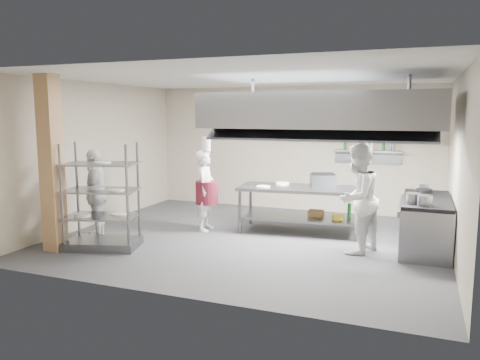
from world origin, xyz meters
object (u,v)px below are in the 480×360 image
at_px(cooking_range, 426,225).
at_px(pass_rack, 101,196).
at_px(chef_plating, 96,194).
at_px(stockpot, 413,198).
at_px(griddle, 323,180).
at_px(chef_head, 206,191).
at_px(chef_line, 357,199).
at_px(island, 300,209).

bearing_deg(cooking_range, pass_rack, -159.32).
relative_size(pass_rack, cooking_range, 0.93).
relative_size(chef_plating, stockpot, 7.13).
distance_m(chef_plating, stockpot, 5.64).
relative_size(chef_plating, griddle, 3.52).
xyz_separation_m(pass_rack, stockpot, (5.07, 1.42, 0.06)).
bearing_deg(chef_plating, griddle, 95.63).
height_order(pass_rack, stockpot, pass_rack).
height_order(pass_rack, chef_head, pass_rack).
bearing_deg(chef_line, chef_head, -75.31).
bearing_deg(stockpot, cooking_range, 68.97).
height_order(chef_plating, stockpot, chef_plating).
bearing_deg(stockpot, chef_plating, -170.32).
xyz_separation_m(pass_rack, cooking_range, (5.29, 2.00, -0.51)).
distance_m(chef_head, stockpot, 3.94).
bearing_deg(chef_head, chef_plating, 121.85).
bearing_deg(griddle, island, -168.23).
bearing_deg(cooking_range, stockpot, -111.03).
height_order(chef_line, chef_plating, chef_line).
bearing_deg(island, griddle, 27.06).
relative_size(chef_line, chef_plating, 1.09).
distance_m(pass_rack, cooking_range, 5.68).
bearing_deg(chef_line, griddle, -123.57).
distance_m(island, pass_rack, 3.81).
distance_m(pass_rack, stockpot, 5.27).
height_order(island, griddle, griddle).
xyz_separation_m(cooking_range, chef_line, (-1.11, -0.66, 0.51)).
bearing_deg(chef_head, stockpot, -102.64).
distance_m(chef_plating, griddle, 4.41).
bearing_deg(stockpot, chef_line, -174.30).
distance_m(griddle, stockpot, 2.09).
distance_m(pass_rack, chef_head, 2.14).
xyz_separation_m(cooking_range, griddle, (-1.94, 0.62, 0.61)).
bearing_deg(pass_rack, griddle, 21.58).
bearing_deg(cooking_range, island, 171.20).
distance_m(chef_line, chef_plating, 4.76).
distance_m(island, griddle, 0.75).
height_order(cooking_range, chef_line, chef_line).
relative_size(cooking_range, stockpot, 8.34).
bearing_deg(island, chef_head, -168.21).
distance_m(island, stockpot, 2.37).
relative_size(griddle, stockpot, 2.02).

